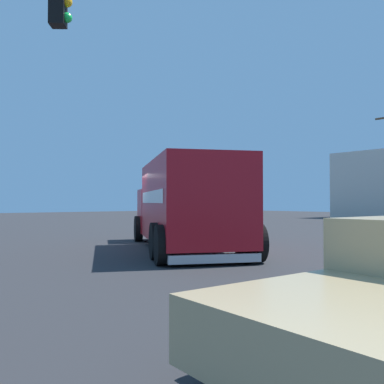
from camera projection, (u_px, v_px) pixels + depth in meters
The scene contains 2 objects.
ground_plane at pixel (162, 245), 15.05m from camera, with size 100.00×100.00×0.00m, color #2B2B2D.
delivery_truck at pixel (186, 205), 13.60m from camera, with size 8.20×5.97×2.81m.
Camera 1 is at (12.23, -8.90, 1.55)m, focal length 39.20 mm.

